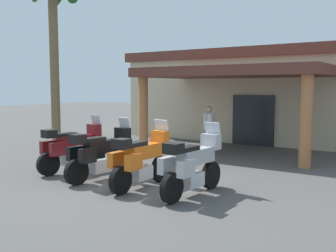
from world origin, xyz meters
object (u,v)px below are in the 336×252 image
object	(u,v)px
motorcycle_black	(100,154)
motorcycle_silver	(192,165)
motel_building	(277,94)
motorcycle_orange	(141,159)
motorcycle_maroon	(72,148)
pedestrian	(209,126)
palm_tree_roadside	(53,16)

from	to	relation	value
motorcycle_black	motorcycle_silver	distance (m)	2.76
motorcycle_silver	motel_building	bearing A→B (deg)	13.30
motorcycle_orange	motorcycle_maroon	bearing A→B (deg)	84.18
motel_building	motorcycle_black	world-z (taller)	motel_building
motel_building	motorcycle_black	xyz separation A→B (m)	(-1.28, -11.11, -1.41)
pedestrian	motorcycle_maroon	bearing A→B (deg)	85.25
motorcycle_orange	motorcycle_silver	size ratio (longest dim) A/B	1.00
motorcycle_maroon	motorcycle_orange	size ratio (longest dim) A/B	0.99
palm_tree_roadside	motel_building	bearing A→B (deg)	61.85
motorcycle_silver	pedestrian	distance (m)	5.75
motorcycle_black	motorcycle_silver	bearing A→B (deg)	-80.54
motel_building	motorcycle_maroon	size ratio (longest dim) A/B	6.31
motel_building	motorcycle_silver	xyz separation A→B (m)	(1.48, -11.13, -1.41)
motel_building	palm_tree_roadside	bearing A→B (deg)	-116.66
motel_building	motorcycle_silver	bearing A→B (deg)	-80.94
motorcycle_black	palm_tree_roadside	size ratio (longest dim) A/B	0.34
motorcycle_silver	pedestrian	bearing A→B (deg)	28.38
motel_building	motorcycle_silver	world-z (taller)	motel_building
motorcycle_maroon	motorcycle_silver	bearing A→B (deg)	-82.85
motorcycle_silver	palm_tree_roadside	size ratio (longest dim) A/B	0.35
motorcycle_maroon	pedestrian	size ratio (longest dim) A/B	1.25
motorcycle_maroon	motorcycle_silver	world-z (taller)	same
motel_building	palm_tree_roadside	xyz separation A→B (m)	(-4.97, -9.29, 2.75)
motorcycle_maroon	palm_tree_roadside	size ratio (longest dim) A/B	0.34
motel_building	motorcycle_maroon	world-z (taller)	motel_building
motel_building	motorcycle_black	size ratio (longest dim) A/B	6.28
palm_tree_roadside	pedestrian	bearing A→B (deg)	39.20
palm_tree_roadside	motorcycle_black	bearing A→B (deg)	-26.29
motorcycle_silver	palm_tree_roadside	distance (m)	7.89
motorcycle_maroon	motorcycle_silver	xyz separation A→B (m)	(4.14, -0.34, 0.00)
motorcycle_maroon	motorcycle_orange	xyz separation A→B (m)	(2.76, -0.40, 0.00)
motorcycle_black	palm_tree_roadside	distance (m)	5.85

